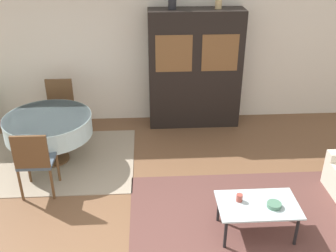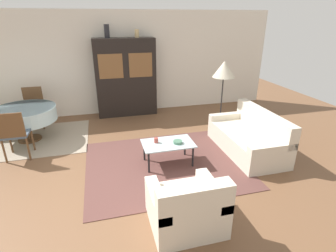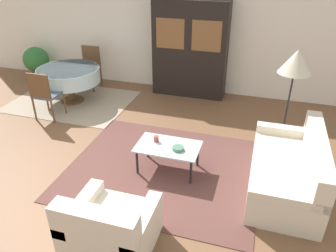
# 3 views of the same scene
# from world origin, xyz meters

# --- Properties ---
(ground_plane) EXTENTS (14.00, 14.00, 0.00)m
(ground_plane) POSITION_xyz_m (0.00, 0.00, 0.00)
(ground_plane) COLOR brown
(wall_back) EXTENTS (10.00, 0.06, 2.70)m
(wall_back) POSITION_xyz_m (0.00, 3.63, 1.35)
(wall_back) COLOR silver
(wall_back) RESTS_ON ground_plane
(area_rug) EXTENTS (2.82, 2.40, 0.01)m
(area_rug) POSITION_xyz_m (1.10, 0.43, 0.01)
(area_rug) COLOR brown
(area_rug) RESTS_ON ground_plane
(dining_rug) EXTENTS (2.48, 1.82, 0.01)m
(dining_rug) POSITION_xyz_m (-1.53, 2.17, 0.01)
(dining_rug) COLOR gray
(dining_rug) RESTS_ON ground_plane
(couch) EXTENTS (0.88, 1.77, 0.82)m
(couch) POSITION_xyz_m (2.86, 0.51, 0.29)
(couch) COLOR beige
(couch) RESTS_ON ground_plane
(armchair) EXTENTS (0.89, 0.84, 0.79)m
(armchair) POSITION_xyz_m (0.99, -1.14, 0.29)
(armchair) COLOR beige
(armchair) RESTS_ON ground_plane
(coffee_table) EXTENTS (0.92, 0.57, 0.41)m
(coffee_table) POSITION_xyz_m (1.17, 0.44, 0.38)
(coffee_table) COLOR black
(coffee_table) RESTS_ON area_rug
(display_cabinet) EXTENTS (1.57, 0.46, 2.03)m
(display_cabinet) POSITION_xyz_m (0.77, 3.35, 1.02)
(display_cabinet) COLOR black
(display_cabinet) RESTS_ON ground_plane
(dining_table) EXTENTS (1.28, 1.28, 0.73)m
(dining_table) POSITION_xyz_m (-1.52, 2.20, 0.59)
(dining_table) COLOR brown
(dining_table) RESTS_ON dining_rug
(dining_chair_near) EXTENTS (0.44, 0.44, 0.95)m
(dining_chair_near) POSITION_xyz_m (-1.52, 1.34, 0.55)
(dining_chair_near) COLOR brown
(dining_chair_near) RESTS_ON dining_rug
(dining_chair_far) EXTENTS (0.44, 0.44, 0.95)m
(dining_chair_far) POSITION_xyz_m (-1.52, 3.05, 0.55)
(dining_chair_far) COLOR brown
(dining_chair_far) RESTS_ON dining_rug
(floor_lamp) EXTENTS (0.50, 0.50, 1.63)m
(floor_lamp) POSITION_xyz_m (2.78, 1.68, 1.41)
(floor_lamp) COLOR black
(floor_lamp) RESTS_ON ground_plane
(cup) EXTENTS (0.07, 0.07, 0.09)m
(cup) POSITION_xyz_m (0.97, 0.51, 0.47)
(cup) COLOR #9E4238
(cup) RESTS_ON coffee_table
(bowl) EXTENTS (0.16, 0.16, 0.05)m
(bowl) POSITION_xyz_m (1.33, 0.38, 0.45)
(bowl) COLOR #4C7A60
(bowl) RESTS_ON coffee_table
(vase_tall) EXTENTS (0.13, 0.13, 0.32)m
(vase_tall) POSITION_xyz_m (0.38, 3.35, 2.19)
(vase_tall) COLOR #232328
(vase_tall) RESTS_ON display_cabinet
(vase_short) EXTENTS (0.11, 0.11, 0.20)m
(vase_short) POSITION_xyz_m (1.12, 3.35, 2.13)
(vase_short) COLOR tan
(vase_short) RESTS_ON display_cabinet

